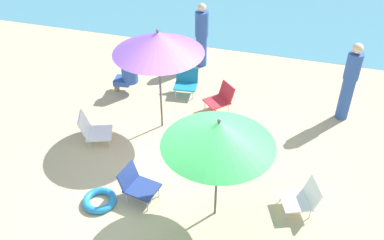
{
  "coord_description": "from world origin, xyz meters",
  "views": [
    {
      "loc": [
        1.61,
        -5.19,
        5.33
      ],
      "look_at": [
        -0.17,
        0.87,
        0.7
      ],
      "focal_mm": 40.31,
      "sensor_mm": 36.0,
      "label": 1
    }
  ],
  "objects_px": {
    "beach_chair_a": "(137,184)",
    "person_c": "(128,73)",
    "beach_chair_e": "(221,98)",
    "person_a": "(350,82)",
    "umbrella_purple": "(158,43)",
    "beach_chair_f": "(186,81)",
    "beach_chair_b": "(93,130)",
    "beach_chair_d": "(303,197)",
    "umbrella_green": "(219,134)",
    "person_b": "(202,35)",
    "swim_ring": "(100,200)"
  },
  "relations": [
    {
      "from": "beach_chair_a",
      "to": "person_c",
      "type": "relative_size",
      "value": 0.69
    },
    {
      "from": "beach_chair_e",
      "to": "person_a",
      "type": "xyz_separation_m",
      "value": [
        2.51,
        0.45,
        0.56
      ]
    },
    {
      "from": "umbrella_purple",
      "to": "beach_chair_f",
      "type": "relative_size",
      "value": 3.86
    },
    {
      "from": "beach_chair_a",
      "to": "beach_chair_b",
      "type": "bearing_deg",
      "value": 150.99
    },
    {
      "from": "beach_chair_f",
      "to": "beach_chair_d",
      "type": "bearing_deg",
      "value": 38.21
    },
    {
      "from": "beach_chair_f",
      "to": "person_a",
      "type": "xyz_separation_m",
      "value": [
        3.42,
        -0.03,
        0.58
      ]
    },
    {
      "from": "umbrella_green",
      "to": "person_b",
      "type": "height_order",
      "value": "umbrella_green"
    },
    {
      "from": "beach_chair_b",
      "to": "person_b",
      "type": "distance_m",
      "value": 3.81
    },
    {
      "from": "beach_chair_a",
      "to": "beach_chair_e",
      "type": "xyz_separation_m",
      "value": [
        0.74,
        2.9,
        -0.0
      ]
    },
    {
      "from": "umbrella_purple",
      "to": "person_c",
      "type": "distance_m",
      "value": 2.08
    },
    {
      "from": "beach_chair_a",
      "to": "person_a",
      "type": "distance_m",
      "value": 4.69
    },
    {
      "from": "umbrella_purple",
      "to": "beach_chair_d",
      "type": "relative_size",
      "value": 3.07
    },
    {
      "from": "person_a",
      "to": "beach_chair_a",
      "type": "bearing_deg",
      "value": -118.64
    },
    {
      "from": "beach_chair_d",
      "to": "swim_ring",
      "type": "distance_m",
      "value": 3.31
    },
    {
      "from": "umbrella_green",
      "to": "person_b",
      "type": "xyz_separation_m",
      "value": [
        -1.51,
        4.69,
        -0.82
      ]
    },
    {
      "from": "umbrella_green",
      "to": "beach_chair_d",
      "type": "xyz_separation_m",
      "value": [
        1.32,
        0.47,
        -1.35
      ]
    },
    {
      "from": "beach_chair_f",
      "to": "person_c",
      "type": "height_order",
      "value": "person_c"
    },
    {
      "from": "beach_chair_b",
      "to": "beach_chair_f",
      "type": "bearing_deg",
      "value": 40.37
    },
    {
      "from": "umbrella_purple",
      "to": "person_c",
      "type": "relative_size",
      "value": 2.27
    },
    {
      "from": "person_b",
      "to": "beach_chair_e",
      "type": "bearing_deg",
      "value": 71.3
    },
    {
      "from": "swim_ring",
      "to": "beach_chair_e",
      "type": "bearing_deg",
      "value": 67.93
    },
    {
      "from": "person_a",
      "to": "person_b",
      "type": "distance_m",
      "value": 3.7
    },
    {
      "from": "beach_chair_a",
      "to": "beach_chair_f",
      "type": "xyz_separation_m",
      "value": [
        -0.18,
        3.37,
        -0.02
      ]
    },
    {
      "from": "person_a",
      "to": "swim_ring",
      "type": "height_order",
      "value": "person_a"
    },
    {
      "from": "umbrella_purple",
      "to": "beach_chair_b",
      "type": "relative_size",
      "value": 2.98
    },
    {
      "from": "beach_chair_e",
      "to": "swim_ring",
      "type": "height_order",
      "value": "beach_chair_e"
    },
    {
      "from": "beach_chair_b",
      "to": "person_b",
      "type": "xyz_separation_m",
      "value": [
        1.19,
        3.58,
        0.51
      ]
    },
    {
      "from": "beach_chair_f",
      "to": "beach_chair_e",
      "type": "bearing_deg",
      "value": 56.41
    },
    {
      "from": "umbrella_green",
      "to": "beach_chair_a",
      "type": "distance_m",
      "value": 1.86
    },
    {
      "from": "beach_chair_d",
      "to": "swim_ring",
      "type": "height_order",
      "value": "beach_chair_d"
    },
    {
      "from": "beach_chair_d",
      "to": "beach_chair_f",
      "type": "xyz_separation_m",
      "value": [
        -2.82,
        2.87,
        0.01
      ]
    },
    {
      "from": "beach_chair_b",
      "to": "beach_chair_d",
      "type": "relative_size",
      "value": 1.03
    },
    {
      "from": "swim_ring",
      "to": "person_a",
      "type": "bearing_deg",
      "value": 43.77
    },
    {
      "from": "person_a",
      "to": "person_b",
      "type": "xyz_separation_m",
      "value": [
        -3.43,
        1.37,
        -0.06
      ]
    },
    {
      "from": "person_c",
      "to": "beach_chair_a",
      "type": "bearing_deg",
      "value": 107.62
    },
    {
      "from": "umbrella_green",
      "to": "beach_chair_b",
      "type": "distance_m",
      "value": 3.2
    },
    {
      "from": "person_c",
      "to": "beach_chair_f",
      "type": "bearing_deg",
      "value": -172.68
    },
    {
      "from": "umbrella_purple",
      "to": "person_a",
      "type": "height_order",
      "value": "umbrella_purple"
    },
    {
      "from": "beach_chair_b",
      "to": "person_a",
      "type": "bearing_deg",
      "value": 4.15
    },
    {
      "from": "swim_ring",
      "to": "beach_chair_a",
      "type": "bearing_deg",
      "value": 27.88
    },
    {
      "from": "beach_chair_b",
      "to": "person_c",
      "type": "relative_size",
      "value": 0.76
    },
    {
      "from": "umbrella_green",
      "to": "beach_chair_a",
      "type": "relative_size",
      "value": 2.89
    },
    {
      "from": "beach_chair_e",
      "to": "person_c",
      "type": "bearing_deg",
      "value": -49.39
    },
    {
      "from": "swim_ring",
      "to": "umbrella_purple",
      "type": "bearing_deg",
      "value": 83.05
    },
    {
      "from": "umbrella_green",
      "to": "swim_ring",
      "type": "distance_m",
      "value": 2.47
    },
    {
      "from": "umbrella_green",
      "to": "beach_chair_b",
      "type": "bearing_deg",
      "value": 157.72
    },
    {
      "from": "person_a",
      "to": "beach_chair_b",
      "type": "bearing_deg",
      "value": -138.95
    },
    {
      "from": "beach_chair_e",
      "to": "person_a",
      "type": "distance_m",
      "value": 2.61
    },
    {
      "from": "umbrella_green",
      "to": "person_a",
      "type": "bearing_deg",
      "value": 59.94
    },
    {
      "from": "umbrella_green",
      "to": "person_c",
      "type": "distance_m",
      "value": 4.24
    }
  ]
}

